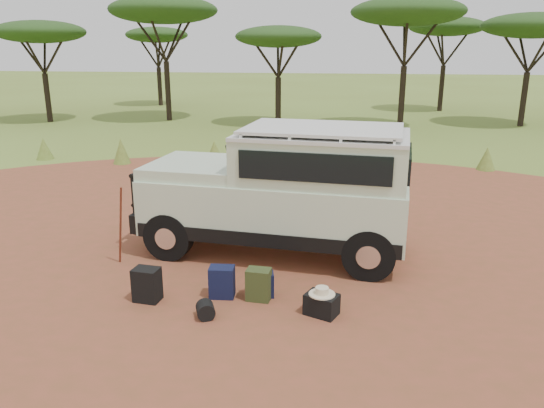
# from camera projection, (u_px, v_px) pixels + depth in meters

# --- Properties ---
(ground) EXTENTS (140.00, 140.00, 0.00)m
(ground) POSITION_uv_depth(u_px,v_px,m) (251.00, 274.00, 9.31)
(ground) COLOR olive
(ground) RESTS_ON ground
(dirt_clearing) EXTENTS (23.00, 23.00, 0.01)m
(dirt_clearing) POSITION_uv_depth(u_px,v_px,m) (251.00, 274.00, 9.31)
(dirt_clearing) COLOR brown
(dirt_clearing) RESTS_ON ground
(grass_fringe) EXTENTS (36.60, 1.60, 0.90)m
(grass_fringe) POSITION_uv_depth(u_px,v_px,m) (303.00, 155.00, 17.39)
(grass_fringe) COLOR olive
(grass_fringe) RESTS_ON ground
(acacia_treeline) EXTENTS (46.70, 13.20, 6.26)m
(acacia_treeline) POSITION_uv_depth(u_px,v_px,m) (337.00, 24.00, 26.57)
(acacia_treeline) COLOR black
(acacia_treeline) RESTS_ON ground
(safari_vehicle) EXTENTS (5.25, 2.50, 2.46)m
(safari_vehicle) POSITION_uv_depth(u_px,v_px,m) (285.00, 193.00, 9.99)
(safari_vehicle) COLOR beige
(safari_vehicle) RESTS_ON ground
(walking_staff) EXTENTS (0.30, 0.28, 1.51)m
(walking_staff) POSITION_uv_depth(u_px,v_px,m) (121.00, 226.00, 9.49)
(walking_staff) COLOR maroon
(walking_staff) RESTS_ON ground
(backpack_black) EXTENTS (0.43, 0.34, 0.55)m
(backpack_black) POSITION_uv_depth(u_px,v_px,m) (147.00, 285.00, 8.27)
(backpack_black) COLOR black
(backpack_black) RESTS_ON ground
(backpack_navy) EXTENTS (0.41, 0.31, 0.51)m
(backpack_navy) POSITION_uv_depth(u_px,v_px,m) (222.00, 282.00, 8.40)
(backpack_navy) COLOR #131A3C
(backpack_navy) RESTS_ON ground
(backpack_olive) EXTENTS (0.39, 0.30, 0.52)m
(backpack_olive) POSITION_uv_depth(u_px,v_px,m) (259.00, 285.00, 8.31)
(backpack_olive) COLOR #364720
(backpack_olive) RESTS_ON ground
(duffel_navy) EXTENTS (0.40, 0.33, 0.40)m
(duffel_navy) POSITION_uv_depth(u_px,v_px,m) (263.00, 285.00, 8.45)
(duffel_navy) COLOR #131A3C
(duffel_navy) RESTS_ON ground
(hard_case) EXTENTS (0.56, 0.49, 0.33)m
(hard_case) POSITION_uv_depth(u_px,v_px,m) (322.00, 305.00, 7.87)
(hard_case) COLOR black
(hard_case) RESTS_ON ground
(stuff_sack) EXTENTS (0.34, 0.34, 0.26)m
(stuff_sack) POSITION_uv_depth(u_px,v_px,m) (205.00, 310.00, 7.78)
(stuff_sack) COLOR black
(stuff_sack) RESTS_ON ground
(safari_hat) EXTENTS (0.39, 0.39, 0.11)m
(safari_hat) POSITION_uv_depth(u_px,v_px,m) (322.00, 292.00, 7.81)
(safari_hat) COLOR beige
(safari_hat) RESTS_ON hard_case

